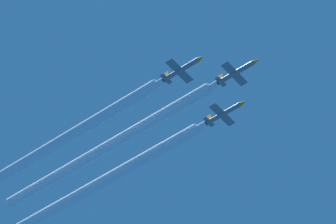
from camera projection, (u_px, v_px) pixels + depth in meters
jet_lead at (237, 72)px, 263.36m from camera, size 8.97×13.06×3.14m
jet_left_wingman at (225, 113)px, 271.51m from camera, size 8.97×13.06×3.14m
jet_right_wingman at (182, 69)px, 261.19m from camera, size 8.97×13.06×3.14m
smoke_trail_lead at (108, 146)px, 281.20m from camera, size 3.03×73.37×3.03m
smoke_trail_left_wingman at (90, 188)px, 290.98m from camera, size 3.03×81.13×3.03m
smoke_trail_right_wingman at (72, 134)px, 276.57m from camera, size 3.03×61.63×3.03m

